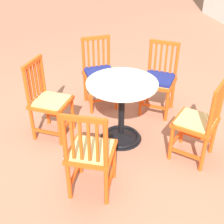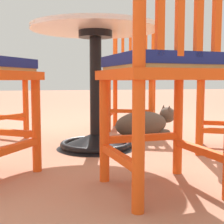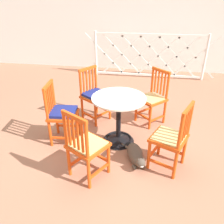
{
  "view_description": "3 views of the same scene",
  "coord_description": "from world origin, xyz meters",
  "px_view_note": "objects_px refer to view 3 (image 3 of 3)",
  "views": [
    {
      "loc": [
        2.75,
        -0.5,
        2.17
      ],
      "look_at": [
        -0.07,
        0.14,
        0.33
      ],
      "focal_mm": 48.79,
      "sensor_mm": 36.0,
      "label": 1
    },
    {
      "loc": [
        -1.91,
        0.62,
        0.41
      ],
      "look_at": [
        0.02,
        0.12,
        0.22
      ],
      "focal_mm": 51.85,
      "sensor_mm": 36.0,
      "label": 2
    },
    {
      "loc": [
        0.36,
        -2.62,
        2.06
      ],
      "look_at": [
        -0.12,
        0.36,
        0.42
      ],
      "focal_mm": 36.8,
      "sensor_mm": 36.0,
      "label": 3
    }
  ],
  "objects_px": {
    "cafe_table": "(119,125)",
    "orange_chair_by_planter": "(152,99)",
    "orange_chair_facing_out": "(171,139)",
    "orange_chair_tucked_in": "(95,96)",
    "tabby_cat": "(136,156)",
    "orange_chair_at_corner": "(86,146)",
    "orange_chair_near_fence": "(62,114)"
  },
  "relations": [
    {
      "from": "orange_chair_facing_out",
      "to": "orange_chair_tucked_in",
      "type": "height_order",
      "value": "same"
    },
    {
      "from": "orange_chair_facing_out",
      "to": "orange_chair_tucked_in",
      "type": "xyz_separation_m",
      "value": [
        -1.2,
        1.07,
        0.01
      ]
    },
    {
      "from": "orange_chair_at_corner",
      "to": "tabby_cat",
      "type": "bearing_deg",
      "value": 30.86
    },
    {
      "from": "orange_chair_near_fence",
      "to": "tabby_cat",
      "type": "distance_m",
      "value": 1.22
    },
    {
      "from": "cafe_table",
      "to": "tabby_cat",
      "type": "bearing_deg",
      "value": -55.93
    },
    {
      "from": "orange_chair_tucked_in",
      "to": "orange_chair_by_planter",
      "type": "bearing_deg",
      "value": 3.88
    },
    {
      "from": "cafe_table",
      "to": "orange_chair_near_fence",
      "type": "bearing_deg",
      "value": -173.79
    },
    {
      "from": "orange_chair_at_corner",
      "to": "orange_chair_facing_out",
      "type": "bearing_deg",
      "value": 17.59
    },
    {
      "from": "orange_chair_facing_out",
      "to": "orange_chair_by_planter",
      "type": "relative_size",
      "value": 1.0
    },
    {
      "from": "orange_chair_by_planter",
      "to": "orange_chair_facing_out",
      "type": "bearing_deg",
      "value": -78.64
    },
    {
      "from": "cafe_table",
      "to": "orange_chair_by_planter",
      "type": "relative_size",
      "value": 0.83
    },
    {
      "from": "orange_chair_facing_out",
      "to": "tabby_cat",
      "type": "relative_size",
      "value": 1.41
    },
    {
      "from": "orange_chair_by_planter",
      "to": "orange_chair_near_fence",
      "type": "relative_size",
      "value": 1.0
    },
    {
      "from": "orange_chair_tucked_in",
      "to": "tabby_cat",
      "type": "relative_size",
      "value": 1.41
    },
    {
      "from": "cafe_table",
      "to": "orange_chair_by_planter",
      "type": "xyz_separation_m",
      "value": [
        0.48,
        0.67,
        0.15
      ]
    },
    {
      "from": "orange_chair_at_corner",
      "to": "orange_chair_by_planter",
      "type": "bearing_deg",
      "value": 62.35
    },
    {
      "from": "tabby_cat",
      "to": "orange_chair_at_corner",
      "type": "bearing_deg",
      "value": -149.14
    },
    {
      "from": "tabby_cat",
      "to": "orange_chair_by_planter",
      "type": "bearing_deg",
      "value": 80.45
    },
    {
      "from": "orange_chair_facing_out",
      "to": "orange_chair_near_fence",
      "type": "distance_m",
      "value": 1.57
    },
    {
      "from": "orange_chair_facing_out",
      "to": "tabby_cat",
      "type": "xyz_separation_m",
      "value": [
        -0.41,
        0.03,
        -0.34
      ]
    },
    {
      "from": "orange_chair_tucked_in",
      "to": "orange_chair_at_corner",
      "type": "xyz_separation_m",
      "value": [
        0.21,
        -1.38,
        -0.01
      ]
    },
    {
      "from": "orange_chair_by_planter",
      "to": "orange_chair_tucked_in",
      "type": "height_order",
      "value": "same"
    },
    {
      "from": "orange_chair_by_planter",
      "to": "orange_chair_near_fence",
      "type": "height_order",
      "value": "same"
    },
    {
      "from": "cafe_table",
      "to": "orange_chair_by_planter",
      "type": "bearing_deg",
      "value": 54.69
    },
    {
      "from": "orange_chair_facing_out",
      "to": "cafe_table",
      "type": "bearing_deg",
      "value": 146.87
    },
    {
      "from": "orange_chair_near_fence",
      "to": "orange_chair_by_planter",
      "type": "bearing_deg",
      "value": 30.42
    },
    {
      "from": "orange_chair_facing_out",
      "to": "orange_chair_near_fence",
      "type": "bearing_deg",
      "value": 166.37
    },
    {
      "from": "cafe_table",
      "to": "orange_chair_facing_out",
      "type": "distance_m",
      "value": 0.86
    },
    {
      "from": "cafe_table",
      "to": "orange_chair_facing_out",
      "type": "xyz_separation_m",
      "value": [
        0.71,
        -0.46,
        0.15
      ]
    },
    {
      "from": "orange_chair_facing_out",
      "to": "orange_chair_at_corner",
      "type": "relative_size",
      "value": 1.0
    },
    {
      "from": "orange_chair_tucked_in",
      "to": "orange_chair_near_fence",
      "type": "bearing_deg",
      "value": -115.45
    },
    {
      "from": "cafe_table",
      "to": "orange_chair_facing_out",
      "type": "bearing_deg",
      "value": -33.13
    }
  ]
}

